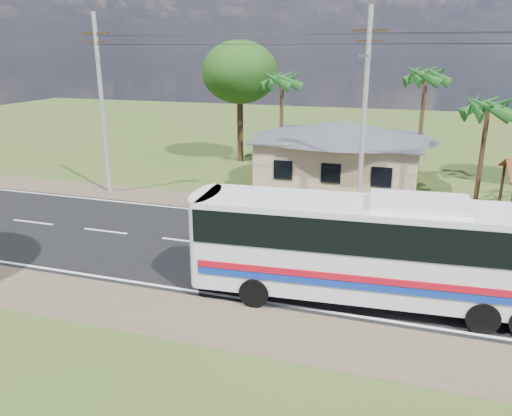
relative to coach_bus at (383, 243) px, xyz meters
The scene contains 9 objects.
ground 6.45m from the coach_bus, 145.07° to the left, with size 120.00×120.00×0.00m, color #34491A.
road 6.44m from the coach_bus, 145.07° to the left, with size 120.00×16.00×0.03m.
house 16.90m from the coach_bus, 103.42° to the left, with size 12.40×10.00×5.00m.
utility_poles 10.73m from the coach_bus, 102.79° to the left, with size 32.80×2.22×11.00m.
palm_near 15.51m from the coach_bus, 72.40° to the left, with size 2.80×2.80×6.70m.
palm_mid 19.57m from the coach_bus, 86.74° to the left, with size 2.80×2.80×8.20m.
palm_far 21.82m from the coach_bus, 114.65° to the left, with size 2.80×2.80×7.70m.
tree_behind_house 25.48m from the coach_bus, 121.08° to the left, with size 6.00×6.00×9.61m.
coach_bus is the anchor object (origin of this frame).
Camera 1 is at (5.61, -20.45, 8.93)m, focal length 35.00 mm.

